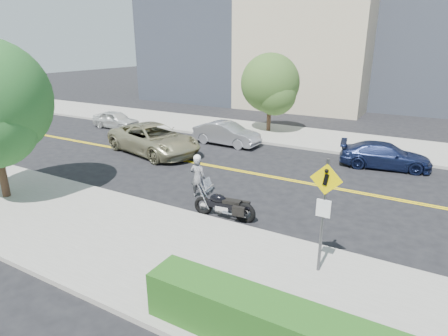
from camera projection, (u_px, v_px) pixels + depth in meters
name	position (u px, v px, depth m)	size (l,w,h in m)	color
ground_plane	(266.00, 176.00, 16.84)	(120.00, 120.00, 0.00)	black
sidewalk_near	(160.00, 251.00, 10.65)	(60.00, 5.00, 0.15)	#9E9B91
sidewalk_far	(315.00, 139.00, 22.99)	(60.00, 5.00, 0.15)	#9E9B91
pedestrian_sign	(324.00, 206.00, 9.05)	(0.78, 0.08, 3.00)	#4C4C51
motorcyclist	(198.00, 176.00, 14.27)	(0.65, 0.49, 1.73)	#B0B1B5
motorcycle	(224.00, 200.00, 12.64)	(2.18, 0.66, 1.32)	black
suv	(154.00, 139.00, 20.02)	(2.61, 5.67, 1.58)	tan
parked_car_white	(116.00, 120.00, 25.93)	(1.41, 3.50, 1.19)	silver
parked_car_silver	(227.00, 134.00, 21.76)	(1.39, 3.99, 1.31)	#9A9BA1
parked_car_blue	(385.00, 155.00, 17.78)	(1.68, 4.13, 1.20)	#182249
tree_far_a	(270.00, 83.00, 23.81)	(3.74, 3.74, 5.11)	#382619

